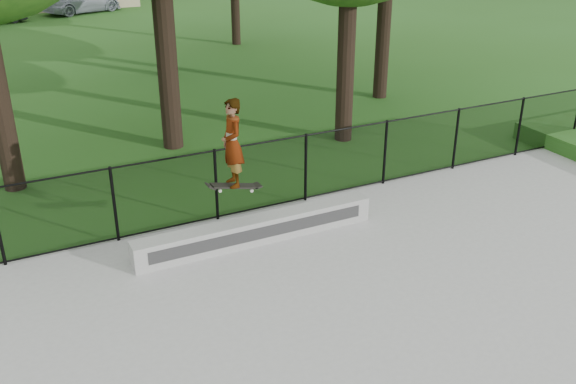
# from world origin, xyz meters

# --- Properties ---
(ground) EXTENTS (100.00, 100.00, 0.00)m
(ground) POSITION_xyz_m (0.00, 0.00, 0.00)
(ground) COLOR #275618
(ground) RESTS_ON ground
(concrete_slab) EXTENTS (14.00, 12.00, 0.06)m
(concrete_slab) POSITION_xyz_m (0.00, 0.00, 0.03)
(concrete_slab) COLOR #A4A49F
(concrete_slab) RESTS_ON ground
(grind_ledge) EXTENTS (4.71, 0.40, 0.48)m
(grind_ledge) POSITION_xyz_m (-1.67, 4.70, 0.30)
(grind_ledge) COLOR #B2B2AD
(grind_ledge) RESTS_ON concrete_slab
(car_c) EXTENTS (4.58, 3.23, 1.32)m
(car_c) POSITION_xyz_m (0.41, 34.15, 0.66)
(car_c) COLOR #949AA8
(car_c) RESTS_ON ground
(skater_airborne) EXTENTS (0.83, 0.60, 1.75)m
(skater_airborne) POSITION_xyz_m (-2.10, 4.68, 2.07)
(skater_airborne) COLOR black
(skater_airborne) RESTS_ON ground
(chainlink_fence) EXTENTS (16.06, 0.06, 1.50)m
(chainlink_fence) POSITION_xyz_m (0.00, 5.90, 0.81)
(chainlink_fence) COLOR black
(chainlink_fence) RESTS_ON concrete_slab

